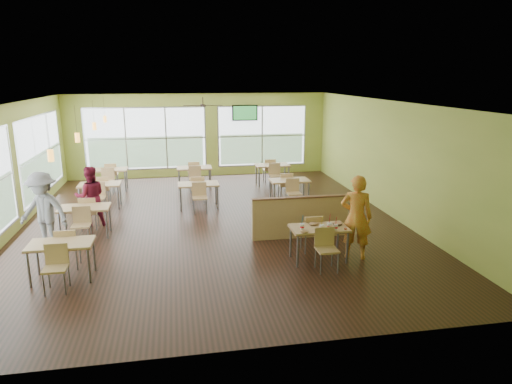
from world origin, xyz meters
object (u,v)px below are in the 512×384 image
man_plaid (356,217)px  food_basket (338,224)px  main_table (319,232)px  half_wall_divider (300,217)px

man_plaid → food_basket: 0.42m
main_table → food_basket: 0.46m
half_wall_divider → food_basket: 1.47m
main_table → half_wall_divider: half_wall_divider is taller
half_wall_divider → man_plaid: man_plaid is taller
main_table → man_plaid: bearing=0.0°
main_table → man_plaid: (0.82, 0.00, 0.29)m
man_plaid → food_basket: man_plaid is taller
main_table → half_wall_divider: bearing=90.0°
half_wall_divider → food_basket: (0.43, -1.38, 0.25)m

